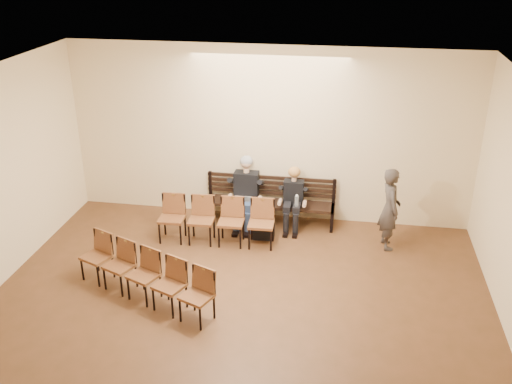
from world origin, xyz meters
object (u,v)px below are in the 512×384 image
Objects in this scene: bench at (269,212)px; passerby at (390,203)px; water_bottle at (296,206)px; seated_man at (246,191)px; bag at (264,231)px; chair_row_front at (216,221)px; chair_row_back at (144,276)px; laptop at (242,201)px; seated_woman at (293,202)px.

bench is 2.47m from passerby.
water_bottle is at bearing -30.67° from bench.
seated_man is 2.81m from passerby.
bag is 0.97m from chair_row_front.
bench is at bearing 85.00° from chair_row_back.
chair_row_back is at bearing -112.10° from chair_row_front.
water_bottle is 1.78m from passerby.
passerby reaches higher than bench.
bag is at bearing 19.51° from chair_row_front.
chair_row_back is (-3.88, -2.35, -0.48)m from passerby.
laptop is at bearing 142.41° from bag.
seated_woman is (0.94, 0.00, -0.16)m from seated_man.
water_bottle is 0.62× the size of bag.
bag is (0.49, -0.38, -0.42)m from laptop.
passerby reaches higher than laptop.
seated_man reaches higher than chair_row_back.
chair_row_back is (-2.06, -2.83, -0.14)m from seated_woman.
seated_woman is 3.50m from chair_row_back.
bag is at bearing -152.43° from water_bottle.
bench is at bearing 165.97° from seated_woman.
bench is 1.20× the size of chair_row_front.
passerby is at bearing 4.80° from chair_row_front.
chair_row_front is (-3.17, -0.38, -0.45)m from passerby.
seated_man is 1.07m from water_bottle.
seated_woman is 0.83m from bag.
seated_woman is 4.52× the size of water_bottle.
passerby is 3.22m from chair_row_front.
seated_woman is at bearing 18.71° from laptop.
laptop is 0.82× the size of bag.
water_bottle is (1.04, -0.22, -0.14)m from seated_man.
chair_row_front is at bearing -106.71° from laptop.
bag is at bearing -27.41° from laptop.
bench is 1.82× the size of seated_man.
laptop is (-0.04, -0.15, -0.14)m from seated_man.
bench is 0.75m from water_bottle.
bag is at bearing -49.45° from seated_man.
seated_man is 3.06m from chair_row_back.
bench reaches higher than bag.
chair_row_back is (-1.08, -2.68, -0.15)m from laptop.
water_bottle is (0.57, -0.34, 0.35)m from bench.
water_bottle reaches higher than bag.
water_bottle is 1.58m from chair_row_front.
bag is (-0.01, -0.65, -0.08)m from bench.
chair_row_back is at bearing -111.59° from seated_man.
seated_woman is 3.41× the size of laptop.
seated_woman is at bearing 77.12° from chair_row_back.
laptop reaches higher than bag.
passerby reaches higher than bag.
chair_row_back is at bearing -118.21° from bench.
seated_man is 0.21m from laptop.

